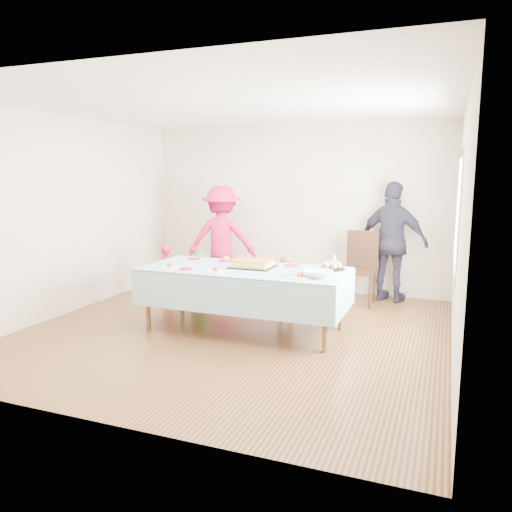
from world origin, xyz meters
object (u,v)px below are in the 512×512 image
at_px(party_table, 244,273).
at_px(dining_chair, 361,264).
at_px(adult_left, 222,239).
at_px(birthday_cake, 252,264).

xyz_separation_m(party_table, dining_chair, (1.12, 1.83, -0.12)).
xyz_separation_m(dining_chair, adult_left, (-2.26, -0.02, 0.26)).
relative_size(party_table, birthday_cake, 4.80).
bearing_deg(dining_chair, party_table, -119.95).
distance_m(birthday_cake, adult_left, 2.12).
bearing_deg(party_table, adult_left, 122.26).
bearing_deg(birthday_cake, adult_left, 125.16).
distance_m(dining_chair, adult_left, 2.28).
height_order(birthday_cake, dining_chair, dining_chair).
bearing_deg(dining_chair, adult_left, -178.19).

